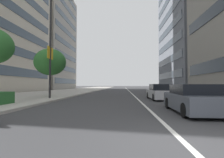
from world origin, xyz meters
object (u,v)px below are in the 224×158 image
(car_following_behind, at_px, (160,92))
(street_lamp_with_banners, at_px, (53,39))
(street_tree_by_lamp_post, at_px, (50,62))
(car_approaching_light, at_px, (193,99))

(car_following_behind, relative_size, street_lamp_with_banners, 0.50)
(street_lamp_with_banners, relative_size, street_tree_by_lamp_post, 1.86)
(car_approaching_light, bearing_deg, street_lamp_with_banners, 55.94)
(car_following_behind, xyz_separation_m, street_tree_by_lamp_post, (1.56, 11.03, 3.09))
(car_approaching_light, bearing_deg, car_following_behind, 1.08)
(street_lamp_with_banners, distance_m, street_tree_by_lamp_post, 3.21)
(car_approaching_light, distance_m, street_lamp_with_banners, 12.89)
(street_tree_by_lamp_post, bearing_deg, car_approaching_light, -129.96)
(car_following_behind, height_order, street_tree_by_lamp_post, street_tree_by_lamp_post)
(car_following_behind, distance_m, street_lamp_with_banners, 10.94)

